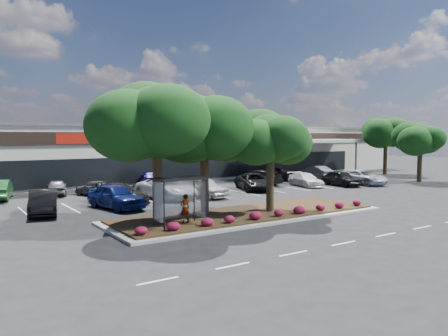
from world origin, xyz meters
TOP-DOWN VIEW (x-y plane):
  - ground at (0.00, 0.00)m, footprint 160.00×160.00m
  - retail_store at (0.06, 33.91)m, footprint 80.40×25.20m
  - landscape_island at (-2.00, 4.00)m, footprint 18.00×6.00m
  - lane_markings at (-0.14, 10.42)m, footprint 33.12×20.06m
  - shrub_row at (-2.00, 1.90)m, footprint 17.00×0.80m
  - bus_shelter at (-7.50, 2.95)m, footprint 2.75×1.55m
  - island_tree_west at (-8.00, 4.50)m, footprint 7.20×7.20m
  - island_tree_mid at (-4.50, 5.20)m, footprint 6.60×6.60m
  - island_tree_east at (-0.50, 3.70)m, footprint 5.80×5.80m
  - tree_east_near at (26.00, 10.00)m, footprint 5.60×5.60m
  - tree_east_far at (31.00, 18.00)m, footprint 6.40×6.40m
  - conifer_north_east at (34.00, 44.00)m, footprint 3.96×3.96m
  - person_waiting at (-6.90, 3.34)m, footprint 0.60×0.41m
  - light_pole at (-1.05, 28.03)m, footprint 1.41×0.77m
  - car_0 at (-12.58, 11.94)m, footprint 2.70×5.02m
  - car_1 at (-7.90, 11.57)m, footprint 3.04×5.37m
  - car_2 at (-6.91, 13.52)m, footprint 3.79×5.60m
  - car_3 at (-2.78, 13.95)m, footprint 3.62×6.28m
  - car_4 at (0.05, 12.93)m, footprint 2.88×5.20m
  - car_5 at (6.48, 14.35)m, footprint 4.53×6.18m
  - car_6 at (12.59, 13.89)m, footprint 2.78×4.90m
  - car_7 at (15.83, 12.10)m, footprint 2.33×4.73m
  - car_8 at (18.58, 11.75)m, footprint 2.53×5.43m
  - car_10 at (-9.66, 21.02)m, footprint 2.53×4.23m
  - car_11 at (-7.06, 18.74)m, footprint 2.94×4.30m
  - car_12 at (-0.46, 22.12)m, footprint 3.92×5.83m
  - car_14 at (9.47, 17.62)m, footprint 3.74×5.70m
  - car_16 at (13.90, 20.42)m, footprint 3.52×5.24m
  - car_17 at (19.06, 18.88)m, footprint 1.74×4.65m

SIDE VIEW (x-z plane):
  - ground at x=0.00m, z-range 0.00..0.00m
  - lane_markings at x=-0.14m, z-range 0.00..0.01m
  - landscape_island at x=-2.00m, z-range -0.01..0.25m
  - shrub_row at x=-2.00m, z-range 0.26..0.76m
  - car_6 at x=12.59m, z-range 0.00..1.34m
  - car_10 at x=-9.66m, z-range 0.00..1.35m
  - car_11 at x=-7.06m, z-range 0.00..1.36m
  - car_8 at x=18.58m, z-range 0.00..1.50m
  - car_2 at x=-6.91m, z-range 0.00..1.51m
  - car_17 at x=19.06m, z-range 0.00..1.52m
  - car_14 at x=9.47m, z-range 0.00..1.53m
  - car_7 at x=15.83m, z-range 0.00..1.55m
  - car_5 at x=6.48m, z-range 0.00..1.56m
  - car_12 at x=-0.46m, z-range 0.00..1.57m
  - car_0 at x=-12.58m, z-range 0.00..1.57m
  - car_3 at x=-2.78m, z-range 0.00..1.65m
  - car_16 at x=13.90m, z-range 0.00..1.66m
  - car_4 at x=0.05m, z-range 0.00..1.67m
  - car_1 at x=-7.90m, z-range 0.00..1.72m
  - person_waiting at x=-6.90m, z-range 0.26..1.86m
  - bus_shelter at x=-7.50m, z-range 1.01..3.60m
  - retail_store at x=0.06m, z-range 0.03..6.28m
  - tree_east_near at x=26.00m, z-range 0.00..6.51m
  - island_tree_east at x=-0.50m, z-range 0.26..6.76m
  - tree_east_far at x=31.00m, z-range 0.00..7.62m
  - island_tree_mid at x=-4.50m, z-range 0.26..7.58m
  - island_tree_west at x=-8.00m, z-range 0.26..8.15m
  - conifer_north_east at x=34.00m, z-range 0.00..9.00m
  - light_pole at x=-1.05m, z-range -0.57..9.75m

